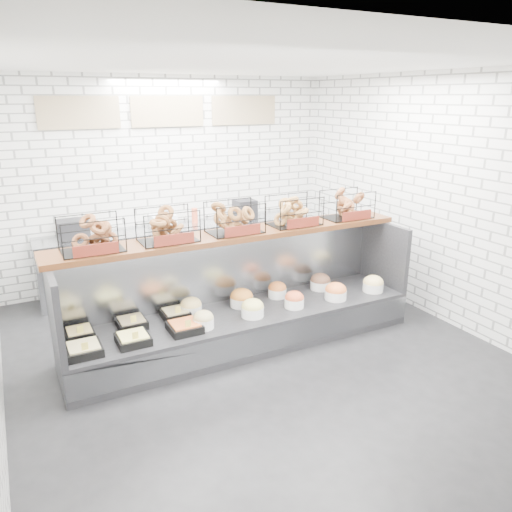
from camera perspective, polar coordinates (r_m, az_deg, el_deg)
ground at (r=5.59m, az=0.04°, el=-11.11°), size 5.50×5.50×0.00m
room_shell at (r=5.48m, az=-2.90°, el=11.00°), size 5.02×5.51×3.01m
display_case at (r=5.72m, az=-1.56°, el=-6.74°), size 4.00×0.90×1.20m
bagel_shelf at (r=5.52m, az=-2.45°, el=4.03°), size 4.10×0.50×0.40m
prep_counter at (r=7.48m, az=-8.60°, el=0.22°), size 4.00×0.60×1.20m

